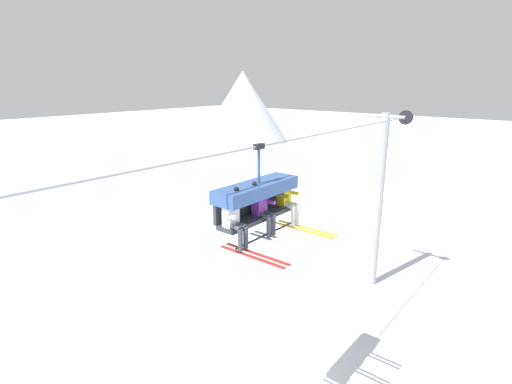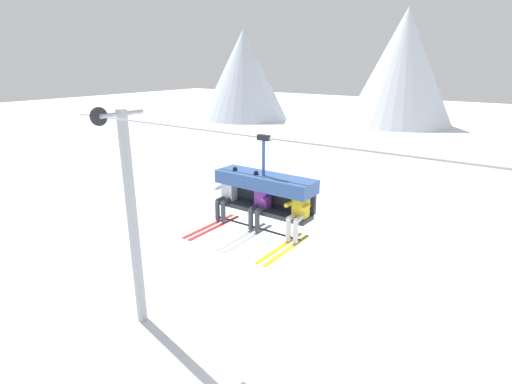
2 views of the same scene
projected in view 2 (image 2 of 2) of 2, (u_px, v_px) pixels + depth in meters
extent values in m
cone|color=silver|center=(244.00, 75.00, 64.89)|extent=(14.36, 14.36, 14.05)
cone|color=silver|center=(403.00, 68.00, 58.39)|extent=(15.54, 15.54, 16.50)
cylinder|color=#9EA3A8|center=(133.00, 223.00, 13.59)|extent=(0.36, 0.36, 7.69)
cylinder|color=#9EA3A8|center=(121.00, 114.00, 12.44)|extent=(0.16, 1.60, 0.16)
cylinder|color=black|center=(99.00, 117.00, 11.82)|extent=(0.08, 0.56, 0.56)
cylinder|color=#9EA3A8|center=(335.00, 147.00, 7.62)|extent=(17.19, 0.05, 0.05)
cube|color=#33383D|center=(263.00, 209.00, 9.04)|extent=(2.33, 0.48, 0.10)
cube|color=#33383D|center=(270.00, 195.00, 9.17)|extent=(2.33, 0.08, 0.45)
cube|color=#335699|center=(265.00, 181.00, 8.89)|extent=(2.37, 0.68, 0.30)
cylinder|color=black|center=(255.00, 227.00, 8.90)|extent=(2.33, 0.04, 0.04)
cylinder|color=#335699|center=(264.00, 158.00, 8.67)|extent=(0.07, 0.07, 0.79)
cube|color=black|center=(264.00, 138.00, 8.53)|extent=(0.28, 0.12, 0.12)
cube|color=silver|center=(229.00, 189.00, 9.47)|extent=(0.32, 0.22, 0.52)
sphere|color=#284C93|center=(229.00, 174.00, 9.36)|extent=(0.22, 0.22, 0.22)
ellipsoid|color=black|center=(226.00, 175.00, 9.28)|extent=(0.17, 0.04, 0.08)
cylinder|color=#3D424C|center=(222.00, 199.00, 9.46)|extent=(0.11, 0.34, 0.11)
cylinder|color=#3D424C|center=(228.00, 200.00, 9.36)|extent=(0.11, 0.34, 0.11)
cylinder|color=#3D424C|center=(217.00, 210.00, 9.40)|extent=(0.11, 0.11, 0.48)
cylinder|color=#3D424C|center=(223.00, 212.00, 9.30)|extent=(0.11, 0.11, 0.48)
cube|color=#B22823|center=(209.00, 226.00, 9.26)|extent=(0.09, 1.70, 0.02)
cube|color=#B22823|center=(215.00, 228.00, 9.16)|extent=(0.09, 1.70, 0.02)
cylinder|color=silver|center=(219.00, 188.00, 9.45)|extent=(0.09, 0.30, 0.09)
cylinder|color=silver|center=(235.00, 176.00, 9.26)|extent=(0.09, 0.09, 0.30)
sphere|color=black|center=(235.00, 169.00, 9.21)|extent=(0.11, 0.11, 0.11)
cube|color=purple|center=(263.00, 197.00, 8.93)|extent=(0.32, 0.22, 0.52)
sphere|color=#284C93|center=(263.00, 181.00, 8.82)|extent=(0.22, 0.22, 0.22)
ellipsoid|color=black|center=(260.00, 182.00, 8.74)|extent=(0.17, 0.04, 0.08)
cylinder|color=#3D424C|center=(255.00, 207.00, 8.92)|extent=(0.11, 0.34, 0.11)
cylinder|color=#3D424C|center=(262.00, 209.00, 8.82)|extent=(0.11, 0.34, 0.11)
cylinder|color=#3D424C|center=(251.00, 219.00, 8.86)|extent=(0.11, 0.11, 0.48)
cylinder|color=#3D424C|center=(257.00, 221.00, 8.76)|extent=(0.11, 0.11, 0.48)
cube|color=#B2B2BC|center=(243.00, 236.00, 8.72)|extent=(0.09, 1.70, 0.02)
cube|color=#B2B2BC|center=(249.00, 238.00, 8.62)|extent=(0.09, 1.70, 0.02)
cylinder|color=purple|center=(256.00, 180.00, 8.93)|extent=(0.09, 0.09, 0.30)
sphere|color=black|center=(256.00, 173.00, 8.87)|extent=(0.11, 0.11, 0.11)
cylinder|color=purple|center=(266.00, 198.00, 8.70)|extent=(0.09, 0.30, 0.09)
cube|color=yellow|center=(301.00, 205.00, 8.39)|extent=(0.32, 0.22, 0.52)
sphere|color=black|center=(301.00, 189.00, 8.28)|extent=(0.22, 0.22, 0.22)
ellipsoid|color=black|center=(299.00, 190.00, 8.20)|extent=(0.17, 0.04, 0.08)
cylinder|color=silver|center=(293.00, 217.00, 8.38)|extent=(0.11, 0.34, 0.11)
cylinder|color=silver|center=(300.00, 218.00, 8.28)|extent=(0.11, 0.34, 0.11)
cylinder|color=silver|center=(288.00, 230.00, 8.32)|extent=(0.11, 0.11, 0.48)
cylinder|color=silver|center=(296.00, 232.00, 8.22)|extent=(0.11, 0.11, 0.48)
cube|color=gold|center=(280.00, 247.00, 8.18)|extent=(0.09, 1.70, 0.02)
cube|color=gold|center=(288.00, 250.00, 8.09)|extent=(0.09, 1.70, 0.02)
cylinder|color=yellow|center=(290.00, 204.00, 8.37)|extent=(0.09, 0.30, 0.09)
cylinder|color=yellow|center=(305.00, 207.00, 8.16)|extent=(0.09, 0.30, 0.09)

